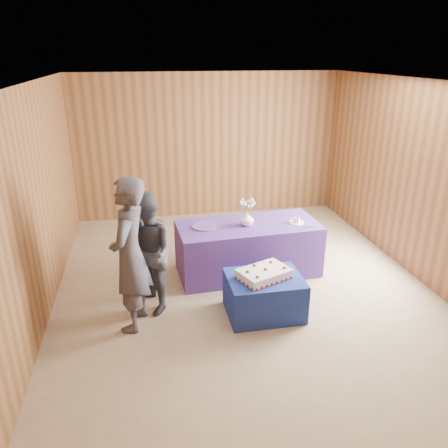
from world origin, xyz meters
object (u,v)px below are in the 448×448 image
object	(u,v)px
serving_table	(248,248)
guest_right	(147,254)
guest_left	(130,255)
vase	(247,219)
sheet_cake	(264,273)
cake_table	(264,295)

from	to	relation	value
serving_table	guest_right	distance (m)	1.67
guest_left	guest_right	xyz separation A→B (m)	(0.19, 0.31, -0.14)
guest_left	guest_right	bearing A→B (deg)	164.74
vase	sheet_cake	bearing A→B (deg)	-92.55
cake_table	guest_right	world-z (taller)	guest_right
cake_table	vase	distance (m)	1.23
cake_table	guest_left	world-z (taller)	guest_left
sheet_cake	guest_left	distance (m)	1.59
serving_table	cake_table	bearing A→B (deg)	-96.78
guest_right	sheet_cake	bearing A→B (deg)	52.35
serving_table	vase	world-z (taller)	vase
guest_left	guest_right	distance (m)	0.39
sheet_cake	vase	bearing A→B (deg)	65.36
guest_right	vase	bearing A→B (deg)	94.14
guest_right	serving_table	bearing A→B (deg)	94.84
vase	guest_left	xyz separation A→B (m)	(-1.60, -1.02, 0.06)
serving_table	guest_left	distance (m)	2.01
guest_left	cake_table	bearing A→B (deg)	104.06
cake_table	serving_table	xyz separation A→B (m)	(0.07, 1.11, 0.12)
cake_table	vase	bearing A→B (deg)	87.88
guest_left	serving_table	bearing A→B (deg)	139.17
cake_table	guest_right	bearing A→B (deg)	164.93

